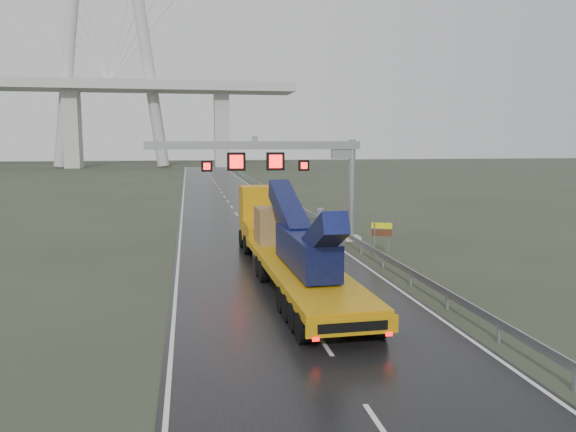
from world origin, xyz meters
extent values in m
plane|color=#323726|center=(0.00, 0.00, 0.00)|extent=(400.00, 400.00, 0.00)
cube|color=black|center=(0.00, 40.00, 0.01)|extent=(11.00, 200.00, 0.02)
cube|color=#B0B0AB|center=(6.90, 18.00, 0.15)|extent=(1.20, 1.20, 0.30)
cylinder|color=#9EA2A6|center=(6.90, 18.00, 3.60)|extent=(0.48, 0.48, 7.20)
cube|color=#9EA2A6|center=(0.00, 18.00, 6.80)|extent=(14.80, 0.55, 0.55)
cube|color=#9EA2A6|center=(6.10, 18.00, 6.30)|extent=(1.40, 0.35, 0.90)
cube|color=#9EA2A6|center=(0.00, 18.00, 7.25)|extent=(0.35, 0.35, 0.35)
cube|color=black|center=(-1.30, 17.95, 5.70)|extent=(1.25, 0.25, 1.25)
cube|color=#FF0C0C|center=(-1.30, 17.81, 5.70)|extent=(0.90, 0.02, 0.90)
cube|color=black|center=(1.40, 17.95, 5.70)|extent=(1.25, 0.25, 1.25)
cube|color=#FF0C0C|center=(1.40, 17.81, 5.70)|extent=(0.90, 0.02, 0.90)
cube|color=black|center=(-3.30, 17.95, 5.40)|extent=(0.75, 0.25, 0.75)
cube|color=#FF0C0C|center=(-3.30, 17.81, 5.40)|extent=(0.54, 0.02, 0.54)
cube|color=black|center=(3.40, 17.95, 5.40)|extent=(0.75, 0.25, 0.75)
cube|color=#FF0C0C|center=(3.40, 17.81, 5.40)|extent=(0.54, 0.02, 0.54)
cube|color=#B0B0AB|center=(-35.00, 140.00, 10.50)|extent=(4.00, 6.00, 21.00)
cube|color=#B0B0AB|center=(5.00, 140.00, 10.50)|extent=(4.00, 6.00, 21.00)
cube|color=#C3960A|center=(0.54, 4.82, 1.16)|extent=(3.46, 15.56, 0.39)
cube|color=#C3960A|center=(0.72, -3.09, 0.94)|extent=(3.21, 0.21, 0.61)
cube|color=black|center=(0.72, -3.17, 0.94)|extent=(2.43, 0.08, 0.33)
cube|color=#FF0505|center=(-0.55, -3.20, 0.61)|extent=(0.24, 0.05, 0.13)
cube|color=#FF0505|center=(2.00, -3.14, 0.61)|extent=(0.24, 0.05, 0.13)
cube|color=#C3960A|center=(0.34, 13.01, 1.60)|extent=(2.91, 1.40, 0.55)
cube|color=#C3960A|center=(0.30, 14.78, 1.33)|extent=(2.95, 3.39, 1.33)
cube|color=#C3960A|center=(0.26, 16.77, 2.66)|extent=(2.82, 2.28, 2.88)
cube|color=black|center=(0.23, 17.90, 2.99)|extent=(2.55, 0.11, 1.33)
cube|color=#0F1048|center=(0.56, 3.72, 2.21)|extent=(1.70, 6.68, 1.55)
cube|color=#0F1048|center=(0.47, 7.59, 3.54)|extent=(1.25, 6.12, 2.83)
cube|color=#0F1048|center=(0.63, 0.95, 3.21)|extent=(1.10, 4.41, 2.67)
cylinder|color=#9EA2A6|center=(1.23, 3.73, 3.21)|extent=(0.34, 0.34, 1.77)
cube|color=olive|center=(0.40, 10.58, 2.35)|extent=(2.49, 2.49, 1.99)
cylinder|color=black|center=(0.65, -0.16, 0.55)|extent=(3.23, 1.18, 1.11)
cylinder|color=black|center=(0.47, 7.59, 0.55)|extent=(3.23, 1.18, 1.11)
cylinder|color=black|center=(0.26, 16.55, 0.61)|extent=(3.02, 1.29, 1.22)
cylinder|color=#9EA2A6|center=(6.65, 12.09, 1.07)|extent=(0.07, 0.07, 2.15)
cylinder|color=#9EA2A6|center=(7.55, 12.09, 1.07)|extent=(0.07, 0.07, 2.15)
cube|color=#FEFF0D|center=(7.10, 12.09, 1.92)|extent=(1.18, 0.52, 0.36)
cube|color=#532C17|center=(7.10, 12.09, 1.48)|extent=(1.18, 0.52, 0.40)
cube|color=red|center=(6.00, 18.63, 0.51)|extent=(0.61, 0.34, 1.01)
camera|label=1|loc=(-4.54, -20.44, 7.03)|focal=35.00mm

